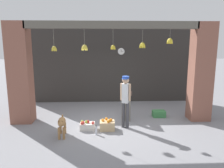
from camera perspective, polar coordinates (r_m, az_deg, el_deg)
ground_plane at (r=7.57m, az=0.13°, el=-10.21°), size 60.00×60.00×0.00m
shop_back_wall at (r=9.98m, az=-0.58°, el=4.90°), size 7.47×0.12×3.39m
shop_pillar_left at (r=7.94m, az=-22.85°, el=2.55°), size 0.70×0.60×3.39m
shop_pillar_right at (r=8.17m, az=22.23°, el=2.81°), size 0.70×0.60×3.39m
storefront_awning at (r=7.21m, az=0.23°, el=14.81°), size 5.57×0.32×0.97m
dog at (r=6.57m, az=-13.00°, el=-10.01°), size 0.27×0.80×0.61m
shopkeeper at (r=6.94m, az=3.53°, el=-3.55°), size 0.32×0.30×1.68m
worker_stooping at (r=7.79m, az=4.15°, el=-3.80°), size 0.38×0.85×1.13m
fruit_crate_oranges at (r=7.00m, az=-1.26°, el=-10.67°), size 0.46×0.37×0.37m
fruit_crate_apples at (r=7.06m, az=-6.52°, el=-10.76°), size 0.46×0.33×0.30m
produce_box_green at (r=8.35m, az=12.13°, el=-7.59°), size 0.46×0.32×0.23m
water_bottle at (r=6.68m, az=-4.16°, el=-11.94°), size 0.06×0.06×0.29m
wall_clock at (r=9.89m, az=2.41°, el=8.52°), size 0.32×0.03×0.32m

